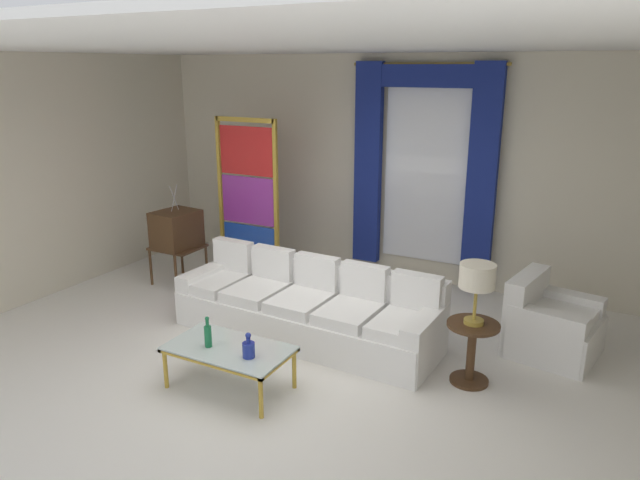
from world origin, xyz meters
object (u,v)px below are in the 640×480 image
Objects in this scene: bottle_blue_decanter at (208,335)px; armchair_white at (548,326)px; bottle_crystal_tall at (249,349)px; stained_glass_divider at (248,203)px; couch_white_long at (309,308)px; vintage_tv at (176,231)px; coffee_table at (229,351)px; table_lamp_brass at (477,279)px; round_side_table at (472,347)px; peacock_figurine at (265,278)px.

armchair_white is (2.63, 2.18, -0.24)m from bottle_blue_decanter.
stained_glass_divider is at bearing 124.48° from bottle_crystal_tall.
couch_white_long is 2.46m from vintage_tv.
couch_white_long is 2.64× the size of coffee_table.
armchair_white is at bearing 2.33° from vintage_tv.
table_lamp_brass is at bearing -10.58° from vintage_tv.
stained_glass_divider is (-1.35, 2.60, 0.53)m from bottle_blue_decanter.
coffee_table is 3.24m from armchair_white.
bottle_crystal_tall is at bearing -14.98° from coffee_table.
bottle_crystal_tall is at bearing -82.90° from couch_white_long.
bottle_crystal_tall is 0.17× the size of vintage_tv.
armchair_white reaches higher than bottle_blue_decanter.
armchair_white is 1.12m from round_side_table.
vintage_tv is (-2.26, 1.91, 0.36)m from coffee_table.
round_side_table is (1.82, -0.19, 0.05)m from couch_white_long.
vintage_tv is (-2.35, 0.59, 0.42)m from couch_white_long.
armchair_white is (2.36, 0.78, -0.02)m from couch_white_long.
vintage_tv reaches higher than peacock_figurine.
vintage_tv is 2.24× the size of peacock_figurine.
coffee_table is at bearing -64.88° from peacock_figurine.
couch_white_long is 2.19× the size of vintage_tv.
stained_glass_divider reaches higher than peacock_figurine.
bottle_crystal_tall is 0.25× the size of armchair_white.
vintage_tv is at bearing 141.86° from bottle_crystal_tall.
coffee_table is 2.30m from peacock_figurine.
table_lamp_brass is at bearing 30.19° from bottle_blue_decanter.
bottle_blue_decanter is 3.42m from armchair_white.
bottle_blue_decanter is (-0.26, -1.40, 0.22)m from couch_white_long.
stained_glass_divider is 1.09m from peacock_figurine.
table_lamp_brass is (2.89, -0.95, 0.81)m from peacock_figurine.
armchair_white is at bearing -6.05° from stained_glass_divider.
coffee_table is (-0.10, -1.33, 0.07)m from couch_white_long.
coffee_table is 0.30m from bottle_crystal_tall.
coffee_table is at bearing -94.13° from couch_white_long.
table_lamp_brass is (1.64, 1.21, 0.54)m from bottle_crystal_tall.
coffee_table is at bearing 24.59° from bottle_blue_decanter.
table_lamp_brass is (4.17, -0.78, 0.30)m from vintage_tv.
bottle_blue_decanter is at bearing -43.58° from vintage_tv.
vintage_tv is at bearing 169.42° from round_side_table.
vintage_tv reaches higher than couch_white_long.
vintage_tv is 4.26m from round_side_table.
round_side_table is at bearing 0.00° from table_lamp_brass.
couch_white_long reaches higher than peacock_figurine.
couch_white_long is at bearing -161.77° from armchair_white.
couch_white_long is at bearing 97.10° from bottle_crystal_tall.
bottle_crystal_tall is (0.44, 0.00, -0.03)m from bottle_blue_decanter.
couch_white_long is at bearing -14.00° from vintage_tv.
coffee_table is 2.98m from vintage_tv.
couch_white_long reaches higher than coffee_table.
round_side_table reaches higher than peacock_figurine.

